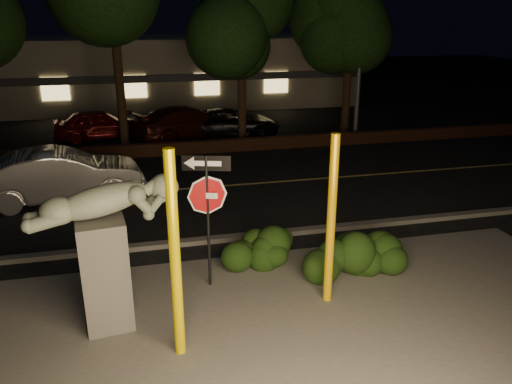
{
  "coord_description": "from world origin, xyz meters",
  "views": [
    {
      "loc": [
        -1.84,
        -8.13,
        5.23
      ],
      "look_at": [
        0.52,
        1.83,
        1.6
      ],
      "focal_mm": 35.0,
      "sensor_mm": 36.0,
      "label": 1
    }
  ],
  "objects_px": {
    "parked_car_dark": "(230,123)",
    "yellow_pole_right": "(331,222)",
    "parked_car_red": "(99,124)",
    "sculpture": "(105,239)",
    "silver_sedan": "(61,175)",
    "signpost": "(207,196)",
    "parked_car_darkred": "(188,123)",
    "yellow_pole_left": "(175,258)"
  },
  "relations": [
    {
      "from": "silver_sedan",
      "to": "parked_car_darkred",
      "type": "distance_m",
      "value": 8.29
    },
    {
      "from": "yellow_pole_left",
      "to": "parked_car_red",
      "type": "distance_m",
      "value": 16.12
    },
    {
      "from": "silver_sedan",
      "to": "signpost",
      "type": "bearing_deg",
      "value": -158.62
    },
    {
      "from": "sculpture",
      "to": "parked_car_red",
      "type": "distance_m",
      "value": 14.92
    },
    {
      "from": "yellow_pole_right",
      "to": "sculpture",
      "type": "distance_m",
      "value": 4.02
    },
    {
      "from": "parked_car_red",
      "to": "parked_car_darkred",
      "type": "distance_m",
      "value": 3.94
    },
    {
      "from": "yellow_pole_left",
      "to": "sculpture",
      "type": "xyz_separation_m",
      "value": [
        -1.1,
        1.09,
        -0.06
      ]
    },
    {
      "from": "yellow_pole_left",
      "to": "signpost",
      "type": "distance_m",
      "value": 2.19
    },
    {
      "from": "yellow_pole_left",
      "to": "signpost",
      "type": "xyz_separation_m",
      "value": [
        0.79,
        2.03,
        0.23
      ]
    },
    {
      "from": "parked_car_darkred",
      "to": "parked_car_dark",
      "type": "relative_size",
      "value": 1.13
    },
    {
      "from": "parked_car_red",
      "to": "sculpture",
      "type": "bearing_deg",
      "value": 177.11
    },
    {
      "from": "parked_car_red",
      "to": "parked_car_darkred",
      "type": "xyz_separation_m",
      "value": [
        3.83,
        -0.93,
        0.07
      ]
    },
    {
      "from": "parked_car_darkred",
      "to": "yellow_pole_right",
      "type": "bearing_deg",
      "value": 161.02
    },
    {
      "from": "yellow_pole_right",
      "to": "parked_car_dark",
      "type": "bearing_deg",
      "value": 87.04
    },
    {
      "from": "signpost",
      "to": "silver_sedan",
      "type": "bearing_deg",
      "value": 136.81
    },
    {
      "from": "parked_car_darkred",
      "to": "parked_car_dark",
      "type": "bearing_deg",
      "value": -111.11
    },
    {
      "from": "yellow_pole_right",
      "to": "parked_car_dark",
      "type": "relative_size",
      "value": 0.74
    },
    {
      "from": "parked_car_darkred",
      "to": "yellow_pole_left",
      "type": "bearing_deg",
      "value": 149.6
    },
    {
      "from": "yellow_pole_left",
      "to": "silver_sedan",
      "type": "xyz_separation_m",
      "value": [
        -2.74,
        8.03,
        -0.96
      ]
    },
    {
      "from": "yellow_pole_left",
      "to": "parked_car_dark",
      "type": "relative_size",
      "value": 0.77
    },
    {
      "from": "signpost",
      "to": "parked_car_dark",
      "type": "bearing_deg",
      "value": 93.98
    },
    {
      "from": "signpost",
      "to": "parked_car_red",
      "type": "bearing_deg",
      "value": 118.08
    },
    {
      "from": "yellow_pole_left",
      "to": "parked_car_darkred",
      "type": "xyz_separation_m",
      "value": [
        1.73,
        15.01,
        -1.0
      ]
    },
    {
      "from": "sculpture",
      "to": "parked_car_dark",
      "type": "height_order",
      "value": "sculpture"
    },
    {
      "from": "signpost",
      "to": "silver_sedan",
      "type": "distance_m",
      "value": 7.06
    },
    {
      "from": "yellow_pole_left",
      "to": "yellow_pole_right",
      "type": "distance_m",
      "value": 3.07
    },
    {
      "from": "silver_sedan",
      "to": "yellow_pole_left",
      "type": "bearing_deg",
      "value": -170.27
    },
    {
      "from": "sculpture",
      "to": "parked_car_dark",
      "type": "bearing_deg",
      "value": 64.57
    },
    {
      "from": "yellow_pole_left",
      "to": "parked_car_dark",
      "type": "height_order",
      "value": "yellow_pole_left"
    },
    {
      "from": "parked_car_darkred",
      "to": "parked_car_red",
      "type": "bearing_deg",
      "value": 52.47
    },
    {
      "from": "parked_car_dark",
      "to": "yellow_pole_right",
      "type": "bearing_deg",
      "value": -177.72
    },
    {
      "from": "yellow_pole_right",
      "to": "parked_car_darkred",
      "type": "relative_size",
      "value": 0.66
    },
    {
      "from": "yellow_pole_right",
      "to": "parked_car_dark",
      "type": "distance_m",
      "value": 14.21
    },
    {
      "from": "sculpture",
      "to": "parked_car_darkred",
      "type": "xyz_separation_m",
      "value": [
        2.82,
        13.92,
        -0.94
      ]
    },
    {
      "from": "parked_car_darkred",
      "to": "parked_car_dark",
      "type": "xyz_separation_m",
      "value": [
        1.92,
        0.09,
        -0.11
      ]
    },
    {
      "from": "signpost",
      "to": "parked_car_dark",
      "type": "height_order",
      "value": "signpost"
    },
    {
      "from": "yellow_pole_right",
      "to": "signpost",
      "type": "xyz_separation_m",
      "value": [
        -2.13,
        1.08,
        0.3
      ]
    },
    {
      "from": "signpost",
      "to": "yellow_pole_left",
      "type": "bearing_deg",
      "value": -94.93
    },
    {
      "from": "sculpture",
      "to": "silver_sedan",
      "type": "height_order",
      "value": "sculpture"
    },
    {
      "from": "yellow_pole_left",
      "to": "parked_car_dark",
      "type": "xyz_separation_m",
      "value": [
        3.65,
        15.1,
        -1.11
      ]
    },
    {
      "from": "yellow_pole_right",
      "to": "silver_sedan",
      "type": "height_order",
      "value": "yellow_pole_right"
    },
    {
      "from": "parked_car_red",
      "to": "parked_car_darkred",
      "type": "relative_size",
      "value": 0.77
    }
  ]
}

